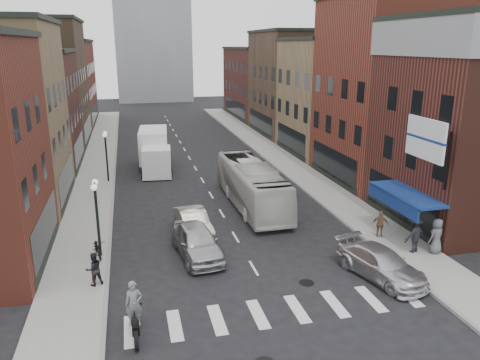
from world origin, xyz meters
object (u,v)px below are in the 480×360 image
object	(u,v)px
curb_car	(381,264)
ped_right_c	(437,236)
motorcycle_rider	(135,312)
ped_right_b	(380,224)
streetlamp_far	(106,147)
bike_rack	(93,272)
transit_bus	(252,185)
ped_left_solo	(94,269)
sedan_left_far	(193,223)
parked_bicycle	(98,248)
ped_right_a	(415,234)
sedan_left_near	(197,242)
streetlamp_near	(96,205)
billboard_sign	(427,140)
box_truck	(154,151)

from	to	relation	value
curb_car	ped_right_c	world-z (taller)	ped_right_c
motorcycle_rider	ped_right_b	distance (m)	15.02
streetlamp_far	curb_car	bearing A→B (deg)	-56.08
bike_rack	curb_car	size ratio (longest dim) A/B	0.16
transit_bus	ped_left_solo	world-z (taller)	transit_bus
motorcycle_rider	sedan_left_far	bearing A→B (deg)	69.13
parked_bicycle	ped_right_a	xyz separation A→B (m)	(16.07, -3.31, 0.52)
parked_bicycle	ped_left_solo	size ratio (longest dim) A/B	1.16
motorcycle_rider	sedan_left_far	xyz separation A→B (m)	(3.52, 9.44, -0.38)
ped_left_solo	sedan_left_near	bearing A→B (deg)	-177.33
curb_car	ped_right_a	xyz separation A→B (m)	(2.99, 1.90, 0.43)
ped_right_b	transit_bus	bearing A→B (deg)	-19.35
transit_bus	ped_right_b	size ratio (longest dim) A/B	7.04
streetlamp_near	bike_rack	xyz separation A→B (m)	(-0.20, -2.70, -2.36)
billboard_sign	streetlamp_near	xyz separation A→B (m)	(-15.99, 3.50, -3.22)
motorcycle_rider	sedan_left_near	size ratio (longest dim) A/B	0.48
billboard_sign	ped_left_solo	world-z (taller)	billboard_sign
streetlamp_near	box_truck	distance (m)	17.85
streetlamp_near	streetlamp_far	distance (m)	14.00
ped_right_b	ped_right_c	bearing A→B (deg)	156.71
billboard_sign	sedan_left_far	xyz separation A→B (m)	(-10.87, 5.50, -5.42)
transit_bus	sedan_left_near	bearing A→B (deg)	-125.02
sedan_left_near	parked_bicycle	world-z (taller)	sedan_left_near
streetlamp_far	bike_rack	world-z (taller)	streetlamp_far
ped_right_b	ped_right_a	bearing A→B (deg)	140.51
ped_right_b	ped_right_c	size ratio (longest dim) A/B	0.81
motorcycle_rider	parked_bicycle	size ratio (longest dim) A/B	1.30
billboard_sign	streetlamp_near	world-z (taller)	billboard_sign
sedan_left_far	ped_right_a	distance (m)	12.13
billboard_sign	sedan_left_far	bearing A→B (deg)	153.15
streetlamp_far	ped_right_c	size ratio (longest dim) A/B	2.18
streetlamp_far	transit_bus	distance (m)	12.63
curb_car	ped_right_a	world-z (taller)	ped_right_a
transit_bus	parked_bicycle	bearing A→B (deg)	-148.66
bike_rack	ped_right_c	distance (m)	17.24
ped_left_solo	ped_right_c	bearing A→B (deg)	157.10
billboard_sign	parked_bicycle	world-z (taller)	billboard_sign
sedan_left_near	ped_right_c	bearing A→B (deg)	-19.62
streetlamp_far	sedan_left_far	world-z (taller)	streetlamp_far
parked_bicycle	streetlamp_far	bearing A→B (deg)	77.25
ped_left_solo	ped_right_b	xyz separation A→B (m)	(15.37, 1.97, -0.01)
transit_bus	ped_right_c	xyz separation A→B (m)	(7.31, -9.82, -0.41)
curb_car	parked_bicycle	bearing A→B (deg)	142.74
streetlamp_near	sedan_left_near	world-z (taller)	streetlamp_near
billboard_sign	curb_car	distance (m)	6.46
billboard_sign	sedan_left_near	distance (m)	12.55
billboard_sign	sedan_left_near	size ratio (longest dim) A/B	0.76
streetlamp_far	streetlamp_near	bearing A→B (deg)	-90.00
billboard_sign	ped_right_c	xyz separation A→B (m)	(1.01, -0.29, -5.04)
bike_rack	motorcycle_rider	size ratio (longest dim) A/B	0.34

